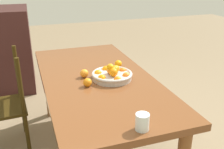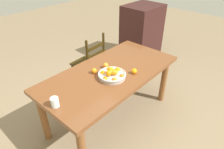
{
  "view_description": "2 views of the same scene",
  "coord_description": "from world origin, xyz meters",
  "px_view_note": "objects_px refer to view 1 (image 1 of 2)",
  "views": [
    {
      "loc": [
        -1.94,
        0.53,
        1.59
      ],
      "look_at": [
        -0.08,
        -0.1,
        0.79
      ],
      "focal_mm": 42.34,
      "sensor_mm": 36.0,
      "label": 1
    },
    {
      "loc": [
        -1.53,
        -1.38,
        2.03
      ],
      "look_at": [
        -0.08,
        -0.1,
        0.79
      ],
      "focal_mm": 32.01,
      "sensor_mm": 36.0,
      "label": 2
    }
  ],
  "objects_px": {
    "dining_table": "(97,88)",
    "cabinet": "(9,49)",
    "chair_near_window": "(6,106)",
    "drinking_glass": "(142,122)",
    "fruit_bowl": "(112,74)",
    "orange_loose_2": "(87,82)",
    "orange_loose_0": "(118,64)",
    "orange_loose_1": "(84,73)"
  },
  "relations": [
    {
      "from": "orange_loose_2",
      "to": "drinking_glass",
      "type": "distance_m",
      "value": 0.67
    },
    {
      "from": "dining_table",
      "to": "fruit_bowl",
      "type": "xyz_separation_m",
      "value": [
        -0.09,
        -0.1,
        0.14
      ]
    },
    {
      "from": "dining_table",
      "to": "orange_loose_2",
      "type": "height_order",
      "value": "orange_loose_2"
    },
    {
      "from": "fruit_bowl",
      "to": "orange_loose_1",
      "type": "height_order",
      "value": "fruit_bowl"
    },
    {
      "from": "dining_table",
      "to": "orange_loose_1",
      "type": "bearing_deg",
      "value": 76.75
    },
    {
      "from": "cabinet",
      "to": "drinking_glass",
      "type": "bearing_deg",
      "value": -161.32
    },
    {
      "from": "orange_loose_1",
      "to": "orange_loose_0",
      "type": "bearing_deg",
      "value": -69.16
    },
    {
      "from": "fruit_bowl",
      "to": "orange_loose_0",
      "type": "xyz_separation_m",
      "value": [
        0.24,
        -0.14,
        -0.01
      ]
    },
    {
      "from": "cabinet",
      "to": "fruit_bowl",
      "type": "xyz_separation_m",
      "value": [
        -1.85,
        -0.84,
        0.24
      ]
    },
    {
      "from": "drinking_glass",
      "to": "fruit_bowl",
      "type": "bearing_deg",
      "value": -5.69
    },
    {
      "from": "cabinet",
      "to": "orange_loose_2",
      "type": "relative_size",
      "value": 16.66
    },
    {
      "from": "cabinet",
      "to": "orange_loose_1",
      "type": "relative_size",
      "value": 15.92
    },
    {
      "from": "fruit_bowl",
      "to": "orange_loose_0",
      "type": "bearing_deg",
      "value": -30.57
    },
    {
      "from": "chair_near_window",
      "to": "drinking_glass",
      "type": "height_order",
      "value": "chair_near_window"
    },
    {
      "from": "orange_loose_0",
      "to": "drinking_glass",
      "type": "distance_m",
      "value": 0.99
    },
    {
      "from": "dining_table",
      "to": "drinking_glass",
      "type": "distance_m",
      "value": 0.83
    },
    {
      "from": "dining_table",
      "to": "orange_loose_1",
      "type": "relative_size",
      "value": 25.92
    },
    {
      "from": "chair_near_window",
      "to": "drinking_glass",
      "type": "distance_m",
      "value": 1.45
    },
    {
      "from": "cabinet",
      "to": "chair_near_window",
      "type": "bearing_deg",
      "value": -178.76
    },
    {
      "from": "orange_loose_2",
      "to": "cabinet",
      "type": "bearing_deg",
      "value": 17.87
    },
    {
      "from": "chair_near_window",
      "to": "orange_loose_2",
      "type": "xyz_separation_m",
      "value": [
        -0.5,
        -0.64,
        0.35
      ]
    },
    {
      "from": "dining_table",
      "to": "orange_loose_1",
      "type": "height_order",
      "value": "orange_loose_1"
    },
    {
      "from": "dining_table",
      "to": "drinking_glass",
      "type": "relative_size",
      "value": 18.32
    },
    {
      "from": "dining_table",
      "to": "cabinet",
      "type": "xyz_separation_m",
      "value": [
        1.76,
        0.74,
        -0.1
      ]
    },
    {
      "from": "dining_table",
      "to": "cabinet",
      "type": "height_order",
      "value": "cabinet"
    },
    {
      "from": "orange_loose_1",
      "to": "drinking_glass",
      "type": "relative_size",
      "value": 0.71
    },
    {
      "from": "orange_loose_1",
      "to": "drinking_glass",
      "type": "bearing_deg",
      "value": -171.21
    },
    {
      "from": "chair_near_window",
      "to": "orange_loose_1",
      "type": "bearing_deg",
      "value": 60.63
    },
    {
      "from": "orange_loose_0",
      "to": "drinking_glass",
      "type": "height_order",
      "value": "drinking_glass"
    },
    {
      "from": "chair_near_window",
      "to": "orange_loose_1",
      "type": "height_order",
      "value": "chair_near_window"
    },
    {
      "from": "fruit_bowl",
      "to": "drinking_glass",
      "type": "height_order",
      "value": "fruit_bowl"
    },
    {
      "from": "dining_table",
      "to": "chair_near_window",
      "type": "relative_size",
      "value": 1.94
    },
    {
      "from": "dining_table",
      "to": "orange_loose_0",
      "type": "bearing_deg",
      "value": -57.47
    },
    {
      "from": "fruit_bowl",
      "to": "orange_loose_0",
      "type": "relative_size",
      "value": 5.06
    },
    {
      "from": "dining_table",
      "to": "cabinet",
      "type": "relative_size",
      "value": 1.63
    },
    {
      "from": "orange_loose_0",
      "to": "orange_loose_1",
      "type": "bearing_deg",
      "value": 110.84
    },
    {
      "from": "dining_table",
      "to": "orange_loose_0",
      "type": "relative_size",
      "value": 27.56
    },
    {
      "from": "fruit_bowl",
      "to": "orange_loose_2",
      "type": "xyz_separation_m",
      "value": [
        -0.07,
        0.22,
        -0.01
      ]
    },
    {
      "from": "cabinet",
      "to": "orange_loose_0",
      "type": "bearing_deg",
      "value": -146.53
    },
    {
      "from": "orange_loose_0",
      "to": "chair_near_window",
      "type": "bearing_deg",
      "value": 79.27
    },
    {
      "from": "cabinet",
      "to": "orange_loose_2",
      "type": "xyz_separation_m",
      "value": [
        -1.92,
        -0.62,
        0.23
      ]
    },
    {
      "from": "cabinet",
      "to": "fruit_bowl",
      "type": "bearing_deg",
      "value": -153.49
    }
  ]
}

